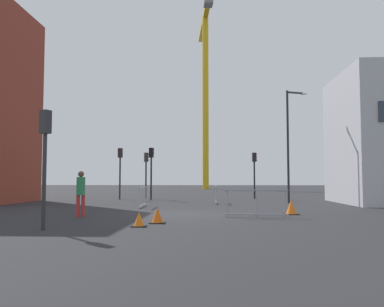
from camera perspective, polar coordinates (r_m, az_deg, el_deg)
name	(u,v)px	position (r m, az deg, el deg)	size (l,w,h in m)	color
ground	(183,214)	(17.27, -1.28, -8.64)	(160.00, 160.00, 0.00)	#28282B
construction_crane	(205,75)	(60.48, 1.91, 11.16)	(2.70, 16.15, 26.36)	gold
streetlamp_tall	(290,137)	(25.96, 13.83, 2.29)	(1.42, 0.61, 7.10)	#232326
traffic_light_island	(254,167)	(31.06, 8.89, -1.97)	(0.39, 0.29, 3.52)	black
traffic_light_near	(146,167)	(30.85, -6.56, -1.98)	(0.39, 0.33, 3.52)	#2D2D30
traffic_light_median	(45,148)	(12.69, -20.27, 0.69)	(0.39, 0.34, 3.56)	#2D2D30
traffic_light_verge	(151,165)	(28.94, -5.82, -1.59)	(0.39, 0.33, 3.75)	black
traffic_light_corner	(120,165)	(30.03, -10.21, -1.59)	(0.39, 0.34, 3.78)	#2D2D30
pedestrian_walking	(81,190)	(16.59, -15.58, -5.04)	(0.34, 0.34, 1.81)	red
safety_barrier_left_run	(216,194)	(24.61, 3.46, -5.83)	(0.10, 2.32, 1.08)	#9EA0A5
safety_barrier_front	(143,197)	(21.54, -7.04, -6.12)	(0.13, 2.45, 1.08)	#9EA0A5
safety_barrier_rear	(256,203)	(16.00, 9.11, -6.97)	(2.52, 0.08, 1.08)	gray
traffic_cone_on_verge	(139,220)	(12.87, -7.57, -9.39)	(0.46, 0.46, 0.46)	black
traffic_cone_striped	(291,208)	(17.57, 13.97, -7.52)	(0.60, 0.60, 0.61)	black
traffic_cone_by_barrier	(157,216)	(13.78, -4.96, -8.88)	(0.53, 0.53, 0.53)	black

